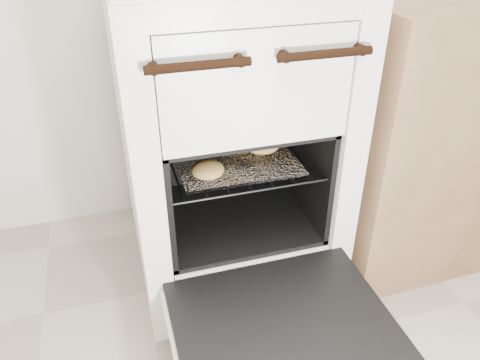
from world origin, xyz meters
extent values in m
cube|color=silver|center=(-0.02, 1.16, 0.49)|extent=(0.64, 0.68, 0.97)
cylinder|color=black|center=(-0.16, 0.80, 0.85)|extent=(0.23, 0.02, 0.02)
cylinder|color=black|center=(0.13, 0.80, 0.85)|extent=(0.23, 0.02, 0.02)
cube|color=black|center=(-0.02, 0.61, 0.22)|extent=(0.55, 0.42, 0.03)
cube|color=silver|center=(-0.02, 0.61, 0.20)|extent=(0.57, 0.44, 0.02)
cylinder|color=black|center=(-0.24, 1.08, 0.46)|extent=(0.01, 0.44, 0.01)
cylinder|color=black|center=(0.21, 1.08, 0.46)|extent=(0.01, 0.44, 0.01)
cylinder|color=black|center=(-0.02, 0.86, 0.46)|extent=(0.46, 0.01, 0.01)
cylinder|color=black|center=(-0.02, 1.29, 0.46)|extent=(0.46, 0.01, 0.01)
cylinder|color=black|center=(-0.21, 1.08, 0.46)|extent=(0.01, 0.42, 0.01)
cylinder|color=black|center=(-0.14, 1.08, 0.46)|extent=(0.01, 0.42, 0.01)
cylinder|color=black|center=(-0.08, 1.08, 0.46)|extent=(0.01, 0.42, 0.01)
cylinder|color=black|center=(-0.02, 1.08, 0.46)|extent=(0.01, 0.42, 0.01)
cylinder|color=black|center=(0.05, 1.08, 0.46)|extent=(0.01, 0.42, 0.01)
cylinder|color=black|center=(0.11, 1.08, 0.46)|extent=(0.01, 0.42, 0.01)
cylinder|color=black|center=(0.17, 1.08, 0.46)|extent=(0.01, 0.42, 0.01)
cube|color=white|center=(-0.02, 1.06, 0.47)|extent=(0.36, 0.32, 0.01)
ellipsoid|color=#B9884A|center=(-0.12, 0.96, 0.49)|extent=(0.12, 0.12, 0.04)
ellipsoid|color=#B9884A|center=(0.08, 1.06, 0.50)|extent=(0.16, 0.16, 0.05)
ellipsoid|color=#B9884A|center=(-0.01, 1.10, 0.50)|extent=(0.16, 0.16, 0.06)
cube|color=brown|center=(0.79, 1.10, 0.46)|extent=(0.93, 0.63, 0.91)
camera|label=1|loc=(-0.36, -0.16, 1.16)|focal=35.00mm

